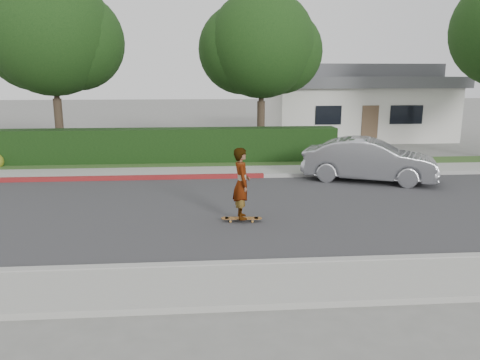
# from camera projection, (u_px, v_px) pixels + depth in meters

# --- Properties ---
(ground) EXTENTS (120.00, 120.00, 0.00)m
(ground) POSITION_uv_depth(u_px,v_px,m) (247.00, 209.00, 13.21)
(ground) COLOR slate
(ground) RESTS_ON ground
(road) EXTENTS (60.00, 8.00, 0.01)m
(road) POSITION_uv_depth(u_px,v_px,m) (247.00, 209.00, 13.21)
(road) COLOR #2D2D30
(road) RESTS_ON ground
(curb_near) EXTENTS (60.00, 0.20, 0.15)m
(curb_near) POSITION_uv_depth(u_px,v_px,m) (267.00, 264.00, 9.21)
(curb_near) COLOR #9E9E99
(curb_near) RESTS_ON ground
(sidewalk_near) EXTENTS (60.00, 1.60, 0.12)m
(sidewalk_near) POSITION_uv_depth(u_px,v_px,m) (274.00, 285.00, 8.34)
(sidewalk_near) COLOR gray
(sidewalk_near) RESTS_ON ground
(curb_far) EXTENTS (60.00, 0.20, 0.15)m
(curb_far) POSITION_uv_depth(u_px,v_px,m) (237.00, 176.00, 17.18)
(curb_far) COLOR #9E9E99
(curb_far) RESTS_ON ground
(curb_red_section) EXTENTS (12.00, 0.21, 0.15)m
(curb_red_section) POSITION_uv_depth(u_px,v_px,m) (98.00, 178.00, 16.79)
(curb_red_section) COLOR maroon
(curb_red_section) RESTS_ON ground
(sidewalk_far) EXTENTS (60.00, 1.60, 0.12)m
(sidewalk_far) POSITION_uv_depth(u_px,v_px,m) (235.00, 172.00, 18.06)
(sidewalk_far) COLOR gray
(sidewalk_far) RESTS_ON ground
(planting_strip) EXTENTS (60.00, 1.60, 0.10)m
(planting_strip) POSITION_uv_depth(u_px,v_px,m) (232.00, 164.00, 19.62)
(planting_strip) COLOR #2D4C1E
(planting_strip) RESTS_ON ground
(hedge) EXTENTS (15.00, 1.00, 1.50)m
(hedge) POSITION_uv_depth(u_px,v_px,m) (161.00, 146.00, 19.81)
(hedge) COLOR black
(hedge) RESTS_ON ground
(tree_left) EXTENTS (5.99, 5.21, 8.00)m
(tree_left) POSITION_uv_depth(u_px,v_px,m) (53.00, 37.00, 19.91)
(tree_left) COLOR #33261C
(tree_left) RESTS_ON ground
(tree_center) EXTENTS (5.66, 4.84, 7.44)m
(tree_center) POSITION_uv_depth(u_px,v_px,m) (261.00, 48.00, 21.18)
(tree_center) COLOR #33261C
(tree_center) RESTS_ON ground
(house) EXTENTS (10.60, 8.60, 4.30)m
(house) POSITION_uv_depth(u_px,v_px,m) (351.00, 101.00, 28.93)
(house) COLOR beige
(house) RESTS_ON ground
(skateboard) EXTENTS (1.07, 0.30, 0.10)m
(skateboard) POSITION_uv_depth(u_px,v_px,m) (242.00, 218.00, 12.09)
(skateboard) COLOR #B17730
(skateboard) RESTS_ON ground
(skateboarder) EXTENTS (0.49, 0.70, 1.84)m
(skateboarder) POSITION_uv_depth(u_px,v_px,m) (242.00, 183.00, 11.88)
(skateboarder) COLOR white
(skateboarder) RESTS_ON skateboard
(car_silver) EXTENTS (4.87, 3.25, 1.52)m
(car_silver) POSITION_uv_depth(u_px,v_px,m) (369.00, 160.00, 16.57)
(car_silver) COLOR #A2A3A8
(car_silver) RESTS_ON ground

